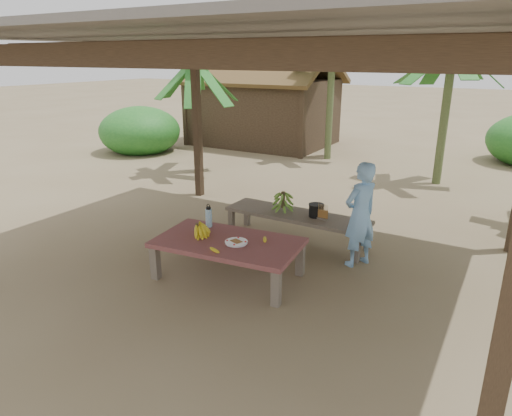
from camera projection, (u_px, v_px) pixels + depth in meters
The scene contains 17 objects.
ground at pixel (264, 268), 6.10m from camera, with size 80.00×80.00×0.00m, color brown.
pavilion at pixel (264, 48), 5.21m from camera, with size 6.60×5.60×2.95m.
work_table at pixel (228, 245), 5.73m from camera, with size 1.90×1.19×0.50m.
bench at pixel (297, 217), 6.84m from camera, with size 2.21×0.63×0.45m.
ripe_banana_bunch at pixel (197, 229), 5.82m from camera, with size 0.31×0.26×0.19m, color yellow, non-canonical shape.
plate at pixel (236, 242), 5.60m from camera, with size 0.28×0.28×0.04m.
loose_banana_front at pixel (215, 250), 5.37m from camera, with size 0.04×0.16×0.04m, color yellow.
loose_banana_side at pixel (265, 239), 5.68m from camera, with size 0.04×0.14×0.04m, color yellow.
water_flask at pixel (209, 217), 6.13m from camera, with size 0.09×0.09×0.32m.
green_banana_stalk at pixel (283, 201), 6.89m from camera, with size 0.28×0.28×0.32m, color #598C2D, non-canonical shape.
cooking_pot at pixel (316, 211), 6.68m from camera, with size 0.22×0.22×0.18m, color black.
skewer_rack at pixel (323, 212), 6.53m from camera, with size 0.18×0.08×0.24m, color #A57F47, non-canonical shape.
woman at pixel (360, 215), 5.99m from camera, with size 0.52×0.34×1.42m, color #79AEE6.
hut at pixel (264, 109), 14.45m from camera, with size 4.40×3.43×2.85m.
banana_plant_n at pixel (452, 59), 9.32m from camera, with size 1.80×1.80×3.12m.
banana_plant_nw at pixel (333, 48), 11.69m from camera, with size 1.80×1.80×3.38m.
banana_plant_w at pixel (194, 75), 10.38m from camera, with size 1.80×1.80×2.75m.
Camera 1 is at (2.70, -4.83, 2.69)m, focal length 32.00 mm.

